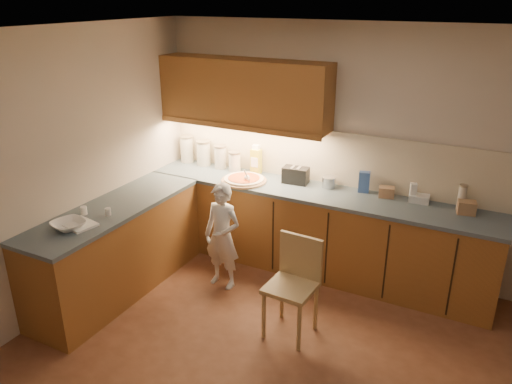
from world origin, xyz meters
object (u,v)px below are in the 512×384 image
at_px(wooden_chair, 295,279).
at_px(child, 222,236).
at_px(pizza_on_board, 244,180).
at_px(toaster, 296,175).
at_px(oil_jug, 256,160).

bearing_deg(wooden_chair, child, 162.52).
height_order(pizza_on_board, child, child).
bearing_deg(pizza_on_board, toaster, 23.35).
bearing_deg(oil_jug, pizza_on_board, -88.44).
bearing_deg(pizza_on_board, wooden_chair, -43.51).
relative_size(pizza_on_board, toaster, 1.74).
distance_m(pizza_on_board, toaster, 0.57).
bearing_deg(pizza_on_board, child, -81.55).
bearing_deg(child, toaster, 67.92).
bearing_deg(toaster, wooden_chair, -71.30).
bearing_deg(toaster, child, -120.91).
relative_size(child, toaster, 3.90).
xyz_separation_m(child, oil_jug, (-0.10, 0.94, 0.52)).
height_order(wooden_chair, oil_jug, oil_jug).
bearing_deg(oil_jug, child, -83.75).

